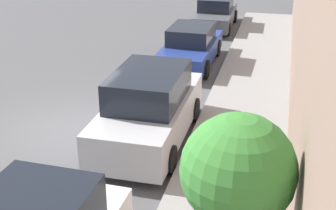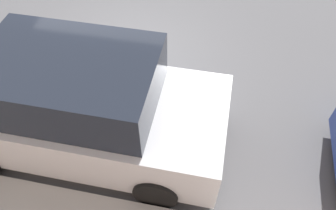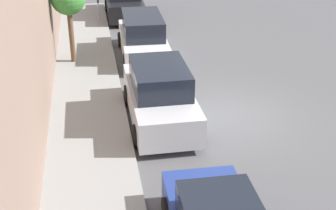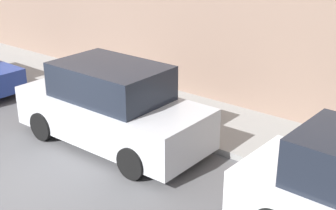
# 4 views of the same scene
# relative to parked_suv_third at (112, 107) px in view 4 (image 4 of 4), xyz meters

# --- Properties ---
(ground_plane) EXTENTS (60.00, 60.00, 0.00)m
(ground_plane) POSITION_rel_parked_suv_third_xyz_m (-2.42, 0.02, -0.93)
(ground_plane) COLOR #515154
(sidewalk) EXTENTS (2.56, 32.00, 0.15)m
(sidewalk) POSITION_rel_parked_suv_third_xyz_m (2.36, 0.02, -0.86)
(sidewalk) COLOR gray
(sidewalk) RESTS_ON ground_plane
(parked_suv_third) EXTENTS (2.08, 4.80, 1.98)m
(parked_suv_third) POSITION_rel_parked_suv_third_xyz_m (0.00, 0.00, 0.00)
(parked_suv_third) COLOR #B7BABF
(parked_suv_third) RESTS_ON ground_plane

